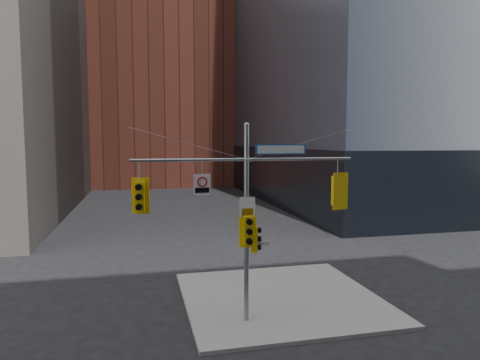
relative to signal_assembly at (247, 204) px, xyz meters
name	(u,v)px	position (x,y,z in m)	size (l,w,h in m)	color
ground	(262,350)	(0.00, -1.99, -4.42)	(160.00, 160.00, 0.00)	black
sidewalk_corner	(281,298)	(2.00, 2.01, -4.34)	(8.00, 8.00, 0.15)	gray
podium_ne	(412,172)	(28.00, 30.01, -1.42)	(36.40, 36.40, 6.00)	black
brick_midrise	(161,96)	(0.00, 56.01, 9.58)	(26.00, 20.00, 28.00)	brown
signal_assembly	(247,204)	(0.00, 0.00, 0.00)	(8.00, 0.80, 7.30)	gray
traffic_light_west_arm	(140,196)	(-3.69, 0.01, 0.38)	(0.59, 0.52, 1.23)	yellow
traffic_light_east_arm	(337,191)	(3.50, 0.00, 0.38)	(0.65, 0.59, 1.38)	yellow
traffic_light_pole_side	(255,239)	(0.32, 0.00, -1.28)	(0.39, 0.33, 0.95)	yellow
traffic_light_pole_front	(248,231)	(0.00, -0.27, -0.90)	(0.61, 0.51, 1.28)	yellow
street_sign_blade	(281,149)	(1.27, 0.00, 1.93)	(1.90, 0.10, 0.37)	#104898
regulatory_sign_arm	(202,184)	(-1.59, -0.02, 0.76)	(0.59, 0.07, 0.73)	silver
regulatory_sign_pole	(247,208)	(0.00, -0.11, -0.12)	(0.55, 0.10, 0.72)	silver
street_blade_ew	(258,244)	(0.45, 0.01, -1.46)	(0.75, 0.10, 0.15)	silver
street_blade_ns	(243,242)	(0.00, 0.46, -1.47)	(0.08, 0.73, 0.15)	#145926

